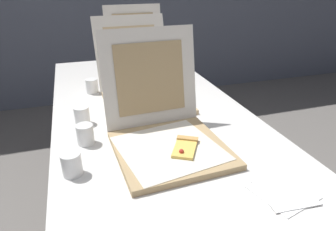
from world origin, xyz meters
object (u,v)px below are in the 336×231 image
at_px(cup_white_far, 92,86).
at_px(napkin_pile, 284,192).
at_px(pizza_box_back, 141,63).
at_px(cup_white_near_center, 85,134).
at_px(cup_white_mid, 82,115).
at_px(pizza_box_middle, 143,90).
at_px(cup_white_near_left, 72,164).
at_px(table, 153,124).
at_px(pizza_box_front, 166,132).

height_order(cup_white_far, napkin_pile, cup_white_far).
height_order(pizza_box_back, cup_white_far, pizza_box_back).
bearing_deg(cup_white_near_center, napkin_pile, -41.68).
xyz_separation_m(pizza_box_back, cup_white_mid, (-0.40, -0.64, -0.02)).
bearing_deg(pizza_box_middle, cup_white_near_left, -125.51).
xyz_separation_m(cup_white_mid, cup_white_far, (0.07, 0.36, 0.00)).
bearing_deg(pizza_box_middle, cup_white_mid, -152.18).
xyz_separation_m(pizza_box_middle, cup_white_near_left, (-0.35, -0.52, -0.02)).
height_order(pizza_box_middle, cup_white_far, pizza_box_middle).
distance_m(pizza_box_middle, pizza_box_back, 0.48).
distance_m(table, pizza_box_back, 0.66).
distance_m(table, napkin_pile, 0.66).
height_order(cup_white_mid, cup_white_near_left, same).
bearing_deg(napkin_pile, cup_white_mid, 129.41).
bearing_deg(cup_white_mid, cup_white_near_center, -89.55).
distance_m(pizza_box_front, pizza_box_middle, 0.44).
bearing_deg(pizza_box_middle, pizza_box_back, 75.94).
bearing_deg(cup_white_far, cup_white_near_left, -99.83).
bearing_deg(table, pizza_box_back, 81.21).
relative_size(cup_white_mid, napkin_pile, 0.41).
bearing_deg(napkin_pile, table, 108.85).
xyz_separation_m(cup_white_near_left, cup_white_near_center, (0.05, 0.18, 0.00)).
bearing_deg(pizza_box_front, cup_white_near_left, -169.47).
bearing_deg(cup_white_mid, pizza_box_front, -44.70).
bearing_deg(cup_white_near_left, cup_white_mid, 81.66).
xyz_separation_m(pizza_box_front, pizza_box_middle, (0.02, 0.44, -0.00)).
bearing_deg(cup_white_far, cup_white_mid, -101.29).
distance_m(table, pizza_box_front, 0.29).
xyz_separation_m(pizza_box_back, cup_white_near_left, (-0.45, -0.99, -0.02)).
xyz_separation_m(pizza_box_front, cup_white_far, (-0.21, 0.63, -0.02)).
bearing_deg(napkin_pile, pizza_box_front, 124.04).
relative_size(pizza_box_front, cup_white_near_left, 6.20).
distance_m(table, cup_white_far, 0.44).
bearing_deg(cup_white_near_left, cup_white_far, 80.17).
distance_m(table, cup_white_mid, 0.31).
relative_size(pizza_box_front, pizza_box_back, 1.06).
xyz_separation_m(pizza_box_back, napkin_pile, (0.11, -1.26, -0.05)).
bearing_deg(cup_white_near_left, cup_white_near_center, 73.74).
relative_size(pizza_box_back, cup_white_far, 5.83).
bearing_deg(table, pizza_box_middle, 91.75).
bearing_deg(cup_white_far, table, -57.11).
bearing_deg(pizza_box_back, pizza_box_middle, -104.05).
relative_size(pizza_box_back, cup_white_near_center, 5.83).
height_order(pizza_box_back, cup_white_mid, pizza_box_back).
height_order(table, cup_white_near_center, cup_white_near_center).
xyz_separation_m(pizza_box_front, cup_white_mid, (-0.28, 0.27, -0.02)).
distance_m(pizza_box_middle, cup_white_far, 0.29).
bearing_deg(cup_white_near_center, pizza_box_front, -20.72).
bearing_deg(pizza_box_front, cup_white_near_center, 156.70).
bearing_deg(cup_white_near_left, pizza_box_back, 65.35).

